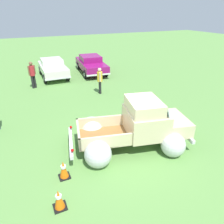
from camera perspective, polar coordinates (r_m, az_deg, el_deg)
The scene contains 8 objects.
ground_plane at distance 8.58m, azimuth 4.42°, elevation -8.94°, with size 80.00×80.00×0.00m, color #609347.
vintage_pickup_truck at distance 8.27m, azimuth 7.19°, elevation -4.29°, with size 4.93×3.53×1.96m.
show_car_0 at distance 17.64m, azimuth -15.84°, elevation 11.59°, with size 1.94×4.20×1.43m.
show_car_1 at distance 18.35m, azimuth -5.73°, elevation 12.98°, with size 2.33×4.84×1.43m.
spectator_0 at distance 13.46m, azimuth -3.34°, elevation 8.93°, with size 0.42×0.53×1.67m.
spectator_1 at distance 15.37m, azimuth -20.88°, elevation 9.84°, with size 0.52×0.45×1.82m.
lane_cone_0 at distance 7.12m, azimuth -13.02°, elevation -14.99°, with size 0.36×0.36×0.63m.
lane_cone_1 at distance 6.29m, azimuth -14.24°, elevation -22.02°, with size 0.36×0.36×0.63m.
Camera 1 is at (-3.53, -6.08, 4.91)m, focal length 33.61 mm.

